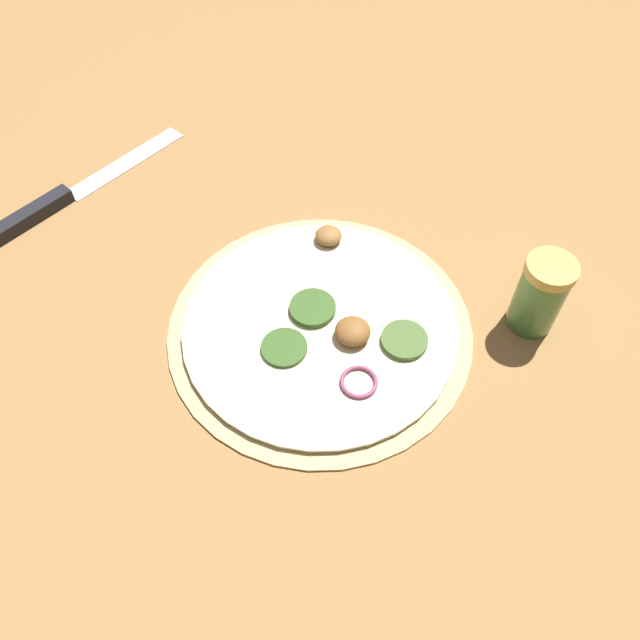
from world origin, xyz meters
The scene contains 4 objects.
ground_plane centered at (0.00, 0.00, 0.00)m, with size 3.00×3.00×0.00m, color #9E703F.
pizza centered at (0.00, 0.00, 0.01)m, with size 0.34×0.34×0.03m.
knife centered at (0.39, -0.02, 0.01)m, with size 0.10×0.30×0.02m.
spice_jar centered at (-0.20, -0.11, 0.05)m, with size 0.05×0.05×0.09m.
Camera 1 is at (-0.18, 0.36, 0.56)m, focal length 35.00 mm.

